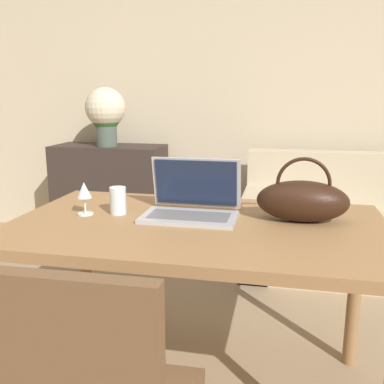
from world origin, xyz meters
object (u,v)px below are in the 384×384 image
at_px(flower_vase, 106,112).
at_px(handbag, 302,200).
at_px(couch, 345,231).
at_px(laptop, 193,200).
at_px(drinking_glass, 118,201).
at_px(wine_glass, 84,193).

bearing_deg(flower_vase, handbag, -46.89).
height_order(couch, laptop, laptop).
relative_size(couch, drinking_glass, 12.87).
xyz_separation_m(laptop, handbag, (0.43, 0.00, 0.02)).
bearing_deg(handbag, wine_glass, -174.19).
relative_size(drinking_glass, wine_glass, 0.83).
bearing_deg(drinking_glass, handbag, 3.78).
bearing_deg(flower_vase, couch, -4.51).
distance_m(laptop, flower_vase, 1.91).
bearing_deg(handbag, laptop, -179.70).
bearing_deg(flower_vase, wine_glass, -69.85).
xyz_separation_m(drinking_glass, handbag, (0.74, 0.05, 0.03)).
bearing_deg(drinking_glass, couch, 52.93).
relative_size(couch, wine_glass, 10.65).
bearing_deg(wine_glass, drinking_glass, 16.99).
bearing_deg(drinking_glass, wine_glass, -163.01).
distance_m(wine_glass, handbag, 0.87).
bearing_deg(handbag, drinking_glass, -176.22).
height_order(couch, wine_glass, wine_glass).
bearing_deg(flower_vase, drinking_glass, -65.53).
bearing_deg(drinking_glass, flower_vase, 114.47).
relative_size(couch, flower_vase, 3.09).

